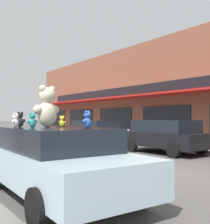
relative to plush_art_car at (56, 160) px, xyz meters
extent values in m
plane|color=#514F4C|center=(3.69, -0.09, -0.76)|extent=(260.00, 260.00, 0.00)
cube|color=brown|center=(19.49, 10.11, 2.80)|extent=(15.72, 32.31, 7.12)
cube|color=red|center=(10.83, 10.11, 2.38)|extent=(1.61, 27.14, 0.12)
cube|color=black|center=(11.58, 10.11, 2.93)|extent=(0.08, 25.85, 0.70)
cube|color=black|center=(11.59, 7.42, 0.64)|extent=(0.06, 4.09, 2.00)
cube|color=black|center=(11.59, 12.80, 0.64)|extent=(0.06, 4.09, 2.00)
cube|color=black|center=(11.59, 18.19, 0.64)|extent=(0.06, 4.09, 2.00)
cube|color=black|center=(11.59, 23.57, 0.64)|extent=(0.06, 4.09, 2.00)
cube|color=#ADC6D1|center=(0.00, 0.00, -0.13)|extent=(2.05, 4.63, 0.64)
cube|color=black|center=(0.00, 0.00, 0.43)|extent=(1.76, 2.56, 0.46)
cylinder|color=black|center=(0.98, 1.39, -0.45)|extent=(0.22, 0.63, 0.62)
cylinder|color=black|center=(-0.98, -1.39, -0.45)|extent=(0.22, 0.63, 0.62)
cylinder|color=black|center=(0.90, -1.45, -0.45)|extent=(0.22, 0.63, 0.62)
ellipsoid|color=beige|center=(-0.02, 0.41, 0.94)|extent=(0.51, 0.46, 0.56)
sphere|color=beige|center=(-0.02, 0.41, 1.35)|extent=(0.43, 0.43, 0.35)
sphere|color=beige|center=(0.10, 0.44, 1.49)|extent=(0.18, 0.18, 0.15)
sphere|color=beige|center=(-0.14, 0.38, 1.49)|extent=(0.18, 0.18, 0.15)
sphere|color=white|center=(-0.06, 0.55, 1.33)|extent=(0.16, 0.16, 0.13)
sphere|color=beige|center=(0.19, 0.50, 1.04)|extent=(0.25, 0.25, 0.21)
sphere|color=beige|center=(-0.25, 0.38, 1.04)|extent=(0.25, 0.25, 0.21)
ellipsoid|color=teal|center=(-0.47, 0.12, 0.75)|extent=(0.17, 0.15, 0.19)
sphere|color=teal|center=(-0.47, 0.12, 0.89)|extent=(0.14, 0.14, 0.12)
sphere|color=teal|center=(-0.43, 0.13, 0.94)|extent=(0.06, 0.06, 0.05)
sphere|color=teal|center=(-0.51, 0.11, 0.94)|extent=(0.06, 0.06, 0.05)
sphere|color=#47CDC6|center=(-0.48, 0.17, 0.89)|extent=(0.05, 0.05, 0.05)
sphere|color=teal|center=(-0.40, 0.14, 0.79)|extent=(0.08, 0.08, 0.07)
sphere|color=teal|center=(-0.55, 0.11, 0.79)|extent=(0.08, 0.08, 0.07)
ellipsoid|color=yellow|center=(0.30, 0.34, 0.74)|extent=(0.13, 0.12, 0.16)
sphere|color=yellow|center=(0.30, 0.34, 0.85)|extent=(0.11, 0.11, 0.10)
sphere|color=yellow|center=(0.34, 0.34, 0.89)|extent=(0.05, 0.05, 0.04)
sphere|color=yellow|center=(0.27, 0.35, 0.89)|extent=(0.05, 0.05, 0.04)
sphere|color=#FFFF4D|center=(0.31, 0.39, 0.85)|extent=(0.04, 0.04, 0.04)
sphere|color=yellow|center=(0.37, 0.34, 0.76)|extent=(0.07, 0.07, 0.06)
sphere|color=yellow|center=(0.24, 0.36, 0.76)|extent=(0.07, 0.07, 0.06)
ellipsoid|color=blue|center=(0.27, -0.75, 0.76)|extent=(0.21, 0.20, 0.21)
sphere|color=blue|center=(0.27, -0.75, 0.92)|extent=(0.18, 0.18, 0.13)
sphere|color=blue|center=(0.31, -0.73, 0.97)|extent=(0.08, 0.08, 0.06)
sphere|color=blue|center=(0.23, -0.78, 0.97)|extent=(0.08, 0.08, 0.06)
sphere|color=#548DFF|center=(0.24, -0.70, 0.91)|extent=(0.07, 0.07, 0.05)
sphere|color=blue|center=(0.34, -0.70, 0.80)|extent=(0.11, 0.11, 0.08)
sphere|color=blue|center=(0.19, -0.79, 0.80)|extent=(0.11, 0.11, 0.08)
ellipsoid|color=black|center=(-0.46, 0.85, 0.76)|extent=(0.21, 0.21, 0.21)
sphere|color=black|center=(-0.46, 0.85, 0.92)|extent=(0.19, 0.19, 0.13)
sphere|color=black|center=(-0.44, 0.81, 0.97)|extent=(0.08, 0.08, 0.06)
sphere|color=black|center=(-0.49, 0.89, 0.97)|extent=(0.08, 0.08, 0.06)
sphere|color=#3A3A3D|center=(-0.42, 0.89, 0.91)|extent=(0.07, 0.07, 0.05)
sphere|color=black|center=(-0.40, 0.79, 0.80)|extent=(0.11, 0.11, 0.08)
sphere|color=black|center=(-0.50, 0.93, 0.80)|extent=(0.11, 0.11, 0.08)
ellipsoid|color=white|center=(-0.72, 0.39, 0.75)|extent=(0.19, 0.19, 0.19)
sphere|color=white|center=(-0.72, 0.39, 0.89)|extent=(0.17, 0.17, 0.12)
sphere|color=white|center=(-0.69, 0.43, 0.94)|extent=(0.07, 0.07, 0.05)
sphere|color=white|center=(-0.75, 0.36, 0.94)|extent=(0.07, 0.07, 0.05)
sphere|color=white|center=(-0.75, 0.43, 0.88)|extent=(0.06, 0.06, 0.04)
sphere|color=white|center=(-0.67, 0.46, 0.79)|extent=(0.10, 0.10, 0.07)
sphere|color=white|center=(-0.78, 0.35, 0.79)|extent=(0.10, 0.10, 0.07)
cube|color=black|center=(7.22, 3.51, -0.13)|extent=(1.86, 4.06, 0.64)
cube|color=black|center=(7.22, 3.51, 0.47)|extent=(1.64, 2.87, 0.56)
cylinder|color=black|center=(6.30, 4.77, -0.45)|extent=(0.20, 0.62, 0.62)
cylinder|color=black|center=(8.13, 4.77, -0.45)|extent=(0.20, 0.62, 0.62)
cylinder|color=black|center=(6.30, 2.26, -0.45)|extent=(0.20, 0.62, 0.62)
cylinder|color=black|center=(8.13, 2.26, -0.45)|extent=(0.20, 0.62, 0.62)
cube|color=silver|center=(7.22, 9.28, -0.12)|extent=(1.90, 4.46, 0.65)
cube|color=black|center=(7.22, 9.28, 0.45)|extent=(1.67, 2.92, 0.49)
cylinder|color=black|center=(6.28, 10.66, -0.45)|extent=(0.20, 0.62, 0.62)
cylinder|color=black|center=(8.15, 10.66, -0.45)|extent=(0.20, 0.62, 0.62)
cylinder|color=black|center=(6.28, 7.90, -0.45)|extent=(0.20, 0.62, 0.62)
cylinder|color=black|center=(8.15, 7.90, -0.45)|extent=(0.20, 0.62, 0.62)
camera|label=1|loc=(-2.60, -5.24, 0.86)|focal=45.00mm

